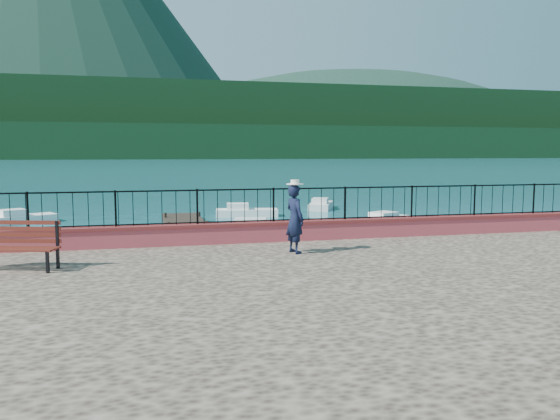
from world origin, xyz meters
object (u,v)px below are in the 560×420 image
boat_4 (247,210)px  park_bench (14,256)px  boat_5 (321,203)px  boat_2 (390,218)px  boat_1 (264,226)px  boat_0 (117,239)px  boat_3 (23,216)px  person (295,219)px

boat_4 → park_bench: bearing=-105.8°
park_bench → boat_5: size_ratio=0.61×
boat_5 → boat_2: bearing=-149.9°
boat_2 → boat_1: bearing=165.8°
boat_0 → boat_3: size_ratio=0.98×
boat_0 → boat_3: same height
park_bench → person: (6.56, 0.47, 0.57)m
park_bench → boat_2: (15.02, 12.63, -1.12)m
park_bench → boat_2: size_ratio=0.57×
boat_1 → boat_2: 7.07m
person → boat_2: (8.46, 12.16, -1.69)m
boat_2 → boat_4: same height
park_bench → boat_1: 13.89m
boat_0 → boat_1: bearing=11.8°
park_bench → boat_5: 25.89m
boat_5 → park_bench: bearing=171.7°
park_bench → boat_3: 18.88m
boat_1 → park_bench: bearing=-110.4°
person → boat_2: size_ratio=0.50×
boat_1 → boat_3: same height
boat_2 → boat_3: bearing=136.8°
person → park_bench: bearing=77.0°
boat_0 → boat_2: bearing=8.6°
boat_3 → boat_5: bearing=-18.4°
person → boat_0: 10.13m
boat_2 → boat_3: (-18.57, 5.87, 0.00)m
boat_4 → boat_5: (5.57, 2.91, 0.00)m
boat_1 → boat_3: bearing=163.4°
boat_2 → boat_5: same height
person → boat_1: person is taller
boat_1 → boat_2: bearing=26.7°
boat_3 → boat_4: bearing=-27.4°
boat_4 → boat_5: bearing=36.6°
boat_3 → person: bearing=-89.0°
boat_1 → boat_4: bearing=100.9°
person → boat_3: size_ratio=0.53×
boat_0 → boat_4: bearing=47.9°
boat_2 → boat_4: (-6.35, 6.05, 0.00)m
person → boat_4: person is taller
boat_4 → boat_1: bearing=-85.4°
boat_0 → boat_1: 6.69m
boat_0 → boat_4: 11.76m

